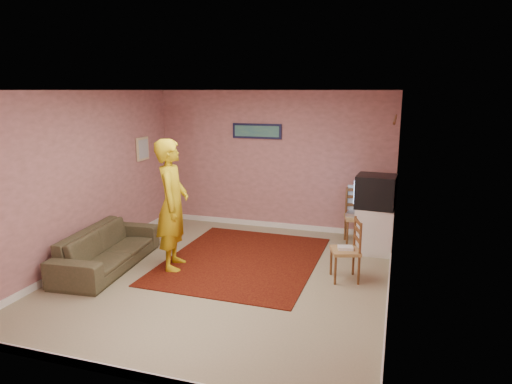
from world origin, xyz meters
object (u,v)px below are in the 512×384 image
(chair_b, at_px, (346,243))
(person, at_px, (172,205))
(sofa, at_px, (108,248))
(tv_cabinet, at_px, (374,230))
(crt_tv, at_px, (376,191))
(chair_a, at_px, (358,211))

(chair_b, distance_m, person, 2.54)
(chair_b, height_order, sofa, chair_b)
(tv_cabinet, bearing_deg, crt_tv, 176.04)
(sofa, bearing_deg, tv_cabinet, -68.94)
(crt_tv, relative_size, chair_b, 1.33)
(tv_cabinet, height_order, sofa, tv_cabinet)
(tv_cabinet, relative_size, chair_a, 1.46)
(chair_a, distance_m, chair_b, 1.62)
(crt_tv, height_order, chair_a, crt_tv)
(tv_cabinet, distance_m, person, 3.26)
(tv_cabinet, relative_size, crt_tv, 1.16)
(chair_a, bearing_deg, sofa, -159.48)
(chair_a, distance_m, sofa, 4.12)
(person, bearing_deg, tv_cabinet, -77.15)
(sofa, distance_m, person, 1.20)
(chair_a, bearing_deg, person, -154.65)
(person, bearing_deg, crt_tv, -77.09)
(tv_cabinet, xyz_separation_m, chair_b, (-0.31, -1.27, 0.16))
(sofa, bearing_deg, crt_tv, -68.90)
(tv_cabinet, bearing_deg, chair_b, -103.81)
(chair_a, xyz_separation_m, chair_b, (-0.02, -1.62, -0.05))
(tv_cabinet, relative_size, chair_b, 1.54)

